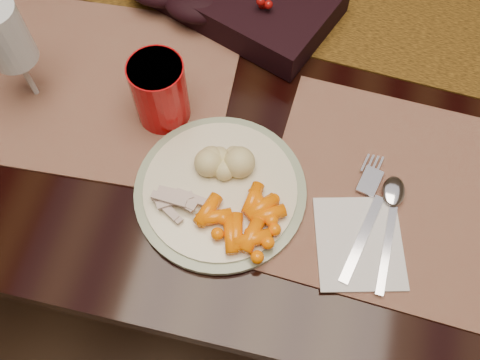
% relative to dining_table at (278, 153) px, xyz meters
% --- Properties ---
extents(floor, '(5.00, 5.00, 0.00)m').
position_rel_dining_table_xyz_m(floor, '(0.00, 0.00, -0.38)').
color(floor, black).
rests_on(floor, ground).
extents(dining_table, '(1.80, 1.00, 0.75)m').
position_rel_dining_table_xyz_m(dining_table, '(0.00, 0.00, 0.00)').
color(dining_table, black).
rests_on(dining_table, floor).
extents(placemat_main, '(0.46, 0.35, 0.00)m').
position_rel_dining_table_xyz_m(placemat_main, '(0.24, -0.25, 0.38)').
color(placemat_main, brown).
rests_on(placemat_main, dining_table).
extents(placemat_second, '(0.47, 0.35, 0.00)m').
position_rel_dining_table_xyz_m(placemat_second, '(-0.30, -0.16, 0.38)').
color(placemat_second, brown).
rests_on(placemat_second, dining_table).
extents(dinner_plate, '(0.25, 0.25, 0.01)m').
position_rel_dining_table_xyz_m(dinner_plate, '(-0.05, -0.30, 0.39)').
color(dinner_plate, beige).
rests_on(dinner_plate, placemat_main).
extents(baby_carrots, '(0.11, 0.10, 0.02)m').
position_rel_dining_table_xyz_m(baby_carrots, '(-0.01, -0.34, 0.40)').
color(baby_carrots, '#FF6D00').
rests_on(baby_carrots, dinner_plate).
extents(mashed_potatoes, '(0.09, 0.09, 0.04)m').
position_rel_dining_table_xyz_m(mashed_potatoes, '(-0.05, -0.26, 0.41)').
color(mashed_potatoes, tan).
rests_on(mashed_potatoes, dinner_plate).
extents(turkey_shreds, '(0.07, 0.06, 0.02)m').
position_rel_dining_table_xyz_m(turkey_shreds, '(-0.10, -0.33, 0.40)').
color(turkey_shreds, tan).
rests_on(turkey_shreds, dinner_plate).
extents(napkin, '(0.14, 0.16, 0.00)m').
position_rel_dining_table_xyz_m(napkin, '(0.15, -0.33, 0.38)').
color(napkin, silver).
rests_on(napkin, placemat_main).
extents(fork, '(0.07, 0.18, 0.00)m').
position_rel_dining_table_xyz_m(fork, '(0.15, -0.30, 0.39)').
color(fork, silver).
rests_on(fork, napkin).
extents(spoon, '(0.04, 0.16, 0.00)m').
position_rel_dining_table_xyz_m(spoon, '(0.19, -0.30, 0.39)').
color(spoon, silver).
rests_on(spoon, napkin).
extents(red_cup, '(0.09, 0.09, 0.11)m').
position_rel_dining_table_xyz_m(red_cup, '(-0.16, -0.19, 0.43)').
color(red_cup, '#A60608').
rests_on(red_cup, placemat_main).
extents(wine_glass, '(0.07, 0.07, 0.18)m').
position_rel_dining_table_xyz_m(wine_glass, '(-0.37, -0.19, 0.47)').
color(wine_glass, silver).
rests_on(wine_glass, dining_table).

